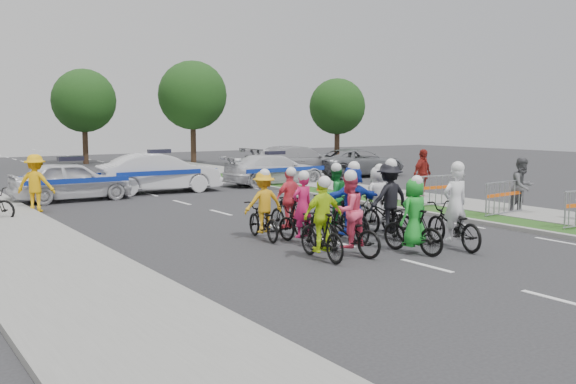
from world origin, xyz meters
TOP-DOWN VIEW (x-y plane):
  - ground at (0.00, 0.00)m, footprint 90.00×90.00m
  - curb_right at (5.10, 5.00)m, footprint 0.20×60.00m
  - grass_strip at (5.80, 5.00)m, footprint 1.20×60.00m
  - sidewalk_right at (7.60, 5.00)m, footprint 2.40×60.00m
  - sidewalk_left at (-6.50, 5.00)m, footprint 3.00×60.00m
  - rider_0 at (1.87, 0.98)m, footprint 1.06×2.09m
  - rider_1 at (0.65, 1.05)m, footprint 0.79×1.72m
  - rider_2 at (-0.66, 1.74)m, footprint 0.97×1.95m
  - rider_3 at (-1.43, 1.65)m, footprint 0.94×1.75m
  - rider_4 at (1.46, 2.75)m, footprint 1.14×2.00m
  - rider_5 at (0.45, 2.96)m, footprint 1.64×1.95m
  - rider_6 at (-0.82, 3.29)m, footprint 0.76×1.79m
  - rider_7 at (1.92, 3.69)m, footprint 0.77×1.74m
  - rider_8 at (0.98, 4.35)m, footprint 0.78×1.81m
  - rider_9 at (-0.39, 4.45)m, footprint 0.90×1.70m
  - rider_10 at (-1.26, 4.33)m, footprint 1.05×1.81m
  - police_car_0 at (-3.12, 14.79)m, footprint 4.32×1.74m
  - police_car_1 at (0.60, 15.45)m, footprint 5.01×2.12m
  - police_car_2 at (6.13, 15.36)m, footprint 4.94×2.33m
  - civilian_sedan at (8.72, 17.37)m, footprint 5.93×2.86m
  - civilian_suv at (12.13, 16.72)m, footprint 5.29×2.57m
  - spectator_1 at (7.62, 3.35)m, footprint 0.91×0.73m
  - spectator_2 at (7.86, 7.88)m, footprint 1.18×0.72m
  - marshal_hiviz at (-4.86, 12.48)m, footprint 1.38×1.26m
  - barrier_1 at (6.70, 3.30)m, footprint 2.04×0.68m
  - barrier_2 at (6.70, 5.82)m, footprint 2.04×0.69m
  - cone_0 at (4.07, 7.98)m, footprint 0.40×0.40m
  - cone_1 at (5.90, 11.61)m, footprint 0.40×0.40m
  - tree_1 at (9.00, 30.00)m, footprint 4.55×4.55m
  - tree_2 at (18.00, 26.00)m, footprint 3.85×3.85m
  - tree_4 at (3.00, 34.00)m, footprint 4.20×4.20m

SIDE VIEW (x-z plane):
  - ground at x=0.00m, z-range 0.00..0.00m
  - grass_strip at x=5.80m, z-range 0.00..0.11m
  - curb_right at x=5.10m, z-range 0.00..0.12m
  - sidewalk_right at x=7.60m, z-range 0.00..0.13m
  - sidewalk_left at x=-6.50m, z-range 0.00..0.13m
  - cone_0 at x=4.07m, z-range -0.01..0.69m
  - cone_1 at x=5.90m, z-range -0.01..0.69m
  - barrier_1 at x=6.70m, z-range 0.00..1.12m
  - barrier_2 at x=6.70m, z-range 0.00..1.12m
  - rider_6 at x=-0.82m, z-range -0.30..1.48m
  - rider_0 at x=1.87m, z-range -0.35..1.68m
  - rider_8 at x=0.98m, z-range -0.24..1.60m
  - rider_9 at x=-0.39m, z-range -0.20..1.57m
  - rider_1 at x=0.65m, z-range -0.19..1.57m
  - rider_10 at x=-1.26m, z-range -0.20..1.58m
  - police_car_2 at x=6.13m, z-range 0.00..1.39m
  - rider_3 at x=-1.43m, z-range -0.21..1.60m
  - rider_2 at x=-0.66m, z-range -0.25..1.65m
  - rider_7 at x=1.92m, z-range -0.20..1.61m
  - civilian_suv at x=12.13m, z-range 0.00..1.45m
  - police_car_0 at x=-3.12m, z-range 0.00..1.47m
  - rider_4 at x=1.46m, z-range -0.23..1.78m
  - police_car_1 at x=0.60m, z-range 0.00..1.61m
  - rider_5 at x=0.45m, z-range -0.16..1.81m
  - civilian_sedan at x=8.72m, z-range 0.00..1.66m
  - spectator_1 at x=7.62m, z-range 0.00..1.80m
  - marshal_hiviz at x=-4.86m, z-range 0.00..1.86m
  - spectator_2 at x=7.86m, z-range 0.00..1.88m
  - tree_2 at x=18.00m, z-range 0.95..6.72m
  - tree_4 at x=3.00m, z-range 1.04..7.34m
  - tree_1 at x=9.00m, z-range 1.12..7.95m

